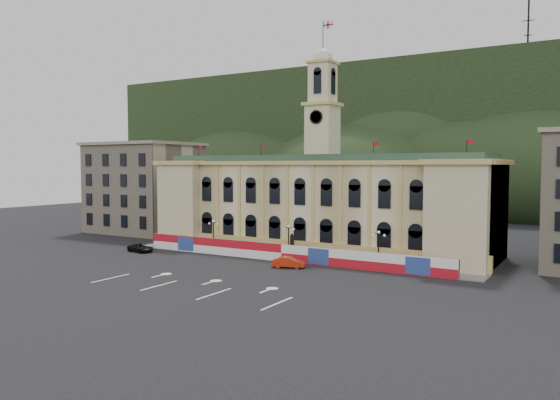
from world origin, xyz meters
The scene contains 13 objects.
ground centered at (0.00, 0.00, 0.00)m, with size 260.00×260.00×0.00m, color black.
lane_markings centered at (0.00, -5.00, 0.00)m, with size 26.00×10.00×0.02m, color white, non-canonical shape.
hill_ridge centered at (0.03, 121.99, 19.48)m, with size 230.00×80.00×64.00m.
city_hall centered at (0.00, 27.63, 7.85)m, with size 56.20×17.60×37.10m.
side_building_left centered at (-43.00, 30.93, 9.33)m, with size 21.00×17.00×18.60m.
hoarding_fence centered at (0.06, 15.07, 1.25)m, with size 50.00×0.44×2.50m.
pavement centered at (0.00, 17.75, 0.08)m, with size 56.00×5.50×0.16m, color slate.
statue centered at (0.00, 18.00, 1.19)m, with size 1.40×1.40×3.72m.
lamp_left centered at (-14.00, 17.00, 3.07)m, with size 1.96×0.44×5.15m.
lamp_center centered at (0.00, 17.00, 3.07)m, with size 1.96×0.44×5.15m.
lamp_right centered at (14.00, 17.00, 3.07)m, with size 1.96×0.44×5.15m.
red_sedan centered at (3.30, 11.28, 0.74)m, with size 4.74×2.99×1.47m, color red.
black_suv centered at (-23.94, 10.79, 0.66)m, with size 5.04×2.91×1.32m, color black.
Camera 1 is at (40.06, -52.23, 13.86)m, focal length 35.00 mm.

